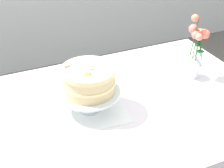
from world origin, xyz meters
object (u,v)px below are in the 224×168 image
(cake_stand, at_px, (89,94))
(flower_vase, at_px, (196,50))
(layer_cake, at_px, (88,80))
(dining_table, at_px, (128,120))

(cake_stand, bearing_deg, flower_vase, 4.68)
(cake_stand, height_order, layer_cake, layer_cake)
(dining_table, bearing_deg, layer_cake, 165.04)
(cake_stand, xyz_separation_m, layer_cake, (-0.00, -0.00, 0.08))
(layer_cake, bearing_deg, cake_stand, 51.70)
(dining_table, relative_size, layer_cake, 5.72)
(cake_stand, relative_size, flower_vase, 0.81)
(cake_stand, bearing_deg, layer_cake, -128.30)
(dining_table, height_order, layer_cake, layer_cake)
(dining_table, distance_m, cake_stand, 0.25)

